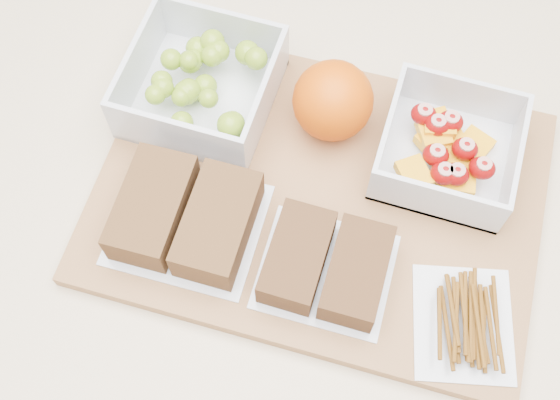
# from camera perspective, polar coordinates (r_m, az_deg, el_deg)

# --- Properties ---
(ground) EXTENTS (4.00, 4.00, 0.00)m
(ground) POSITION_cam_1_polar(r_m,az_deg,el_deg) (1.54, 0.43, -15.27)
(ground) COLOR gray
(ground) RESTS_ON ground
(counter) EXTENTS (1.20, 0.90, 0.90)m
(counter) POSITION_cam_1_polar(r_m,az_deg,el_deg) (1.10, 0.60, -11.10)
(counter) COLOR beige
(counter) RESTS_ON ground
(cutting_board) EXTENTS (0.43, 0.31, 0.02)m
(cutting_board) POSITION_cam_1_polar(r_m,az_deg,el_deg) (0.68, 3.13, 0.27)
(cutting_board) COLOR #9F6E41
(cutting_board) RESTS_ON counter
(grape_container) EXTENTS (0.14, 0.14, 0.06)m
(grape_container) POSITION_cam_1_polar(r_m,az_deg,el_deg) (0.71, -6.32, 9.40)
(grape_container) COLOR silver
(grape_container) RESTS_ON cutting_board
(fruit_container) EXTENTS (0.13, 0.13, 0.05)m
(fruit_container) POSITION_cam_1_polar(r_m,az_deg,el_deg) (0.69, 13.42, 3.94)
(fruit_container) COLOR silver
(fruit_container) RESTS_ON cutting_board
(orange) EXTENTS (0.08, 0.08, 0.08)m
(orange) POSITION_cam_1_polar(r_m,az_deg,el_deg) (0.68, 4.32, 8.05)
(orange) COLOR #E85605
(orange) RESTS_ON cutting_board
(sandwich_bag_left) EXTENTS (0.14, 0.12, 0.04)m
(sandwich_bag_left) POSITION_cam_1_polar(r_m,az_deg,el_deg) (0.64, -7.70, -1.32)
(sandwich_bag_left) COLOR silver
(sandwich_bag_left) RESTS_ON cutting_board
(sandwich_bag_center) EXTENTS (0.12, 0.11, 0.04)m
(sandwich_bag_center) POSITION_cam_1_polar(r_m,az_deg,el_deg) (0.62, 3.81, -5.31)
(sandwich_bag_center) COLOR silver
(sandwich_bag_center) RESTS_ON cutting_board
(pretzel_bag) EXTENTS (0.11, 0.12, 0.02)m
(pretzel_bag) POSITION_cam_1_polar(r_m,az_deg,el_deg) (0.63, 14.86, -9.44)
(pretzel_bag) COLOR silver
(pretzel_bag) RESTS_ON cutting_board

